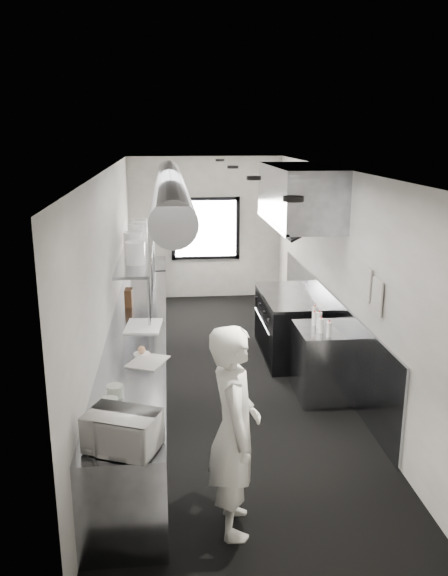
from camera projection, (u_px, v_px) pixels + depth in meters
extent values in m
cube|color=black|center=(226.00, 376.00, 7.91)|extent=(3.00, 8.00, 0.01)
cube|color=silver|center=(226.00, 169.00, 7.17)|extent=(3.00, 8.00, 0.01)
cube|color=silver|center=(205.00, 228.00, 11.38)|extent=(3.00, 0.02, 2.80)
cube|color=silver|center=(289.00, 430.00, 3.70)|extent=(3.00, 0.02, 2.80)
cube|color=silver|center=(110.00, 281.00, 7.39)|extent=(0.02, 8.00, 2.80)
cube|color=silver|center=(337.00, 275.00, 7.68)|extent=(0.02, 8.00, 2.80)
cube|color=gray|center=(327.00, 328.00, 8.19)|extent=(0.03, 5.50, 1.10)
cylinder|color=gray|center=(170.00, 187.00, 7.55)|extent=(0.40, 6.40, 0.40)
cube|color=white|center=(206.00, 229.00, 11.34)|extent=(1.20, 0.03, 1.10)
cube|color=black|center=(205.00, 199.00, 11.20)|extent=(1.36, 0.03, 0.08)
cube|color=black|center=(206.00, 257.00, 11.51)|extent=(1.36, 0.03, 0.08)
cube|color=black|center=(173.00, 229.00, 11.30)|extent=(0.08, 0.03, 1.25)
cube|color=black|center=(238.00, 228.00, 11.42)|extent=(0.08, 0.03, 1.25)
cube|color=gray|center=(299.00, 195.00, 8.05)|extent=(0.80, 2.20, 0.80)
cube|color=gray|center=(272.00, 223.00, 8.12)|extent=(0.05, 2.20, 0.05)
cube|color=black|center=(293.00, 219.00, 8.13)|extent=(0.50, 2.10, 0.28)
cube|color=gray|center=(139.00, 363.00, 7.20)|extent=(0.70, 6.00, 0.90)
cube|color=gray|center=(137.00, 253.00, 8.34)|extent=(0.45, 3.00, 0.04)
cylinder|color=gray|center=(149.00, 302.00, 7.10)|extent=(0.04, 0.04, 0.66)
cylinder|color=gray|center=(152.00, 275.00, 8.45)|extent=(0.04, 0.04, 0.66)
cylinder|color=gray|center=(153.00, 255.00, 9.79)|extent=(0.04, 0.04, 0.66)
cube|color=black|center=(291.00, 326.00, 8.56)|extent=(0.85, 1.60, 0.90)
cube|color=gray|center=(292.00, 296.00, 8.43)|extent=(0.85, 1.60, 0.04)
cube|color=gray|center=(264.00, 327.00, 8.52)|extent=(0.03, 1.55, 0.80)
cylinder|color=gray|center=(262.00, 321.00, 8.49)|extent=(0.03, 1.30, 0.03)
cube|color=gray|center=(322.00, 362.00, 7.22)|extent=(0.65, 0.80, 0.90)
cube|color=gray|center=(148.00, 287.00, 10.75)|extent=(0.70, 1.20, 0.90)
cube|color=beige|center=(366.00, 284.00, 6.47)|extent=(0.02, 0.28, 0.38)
cube|color=beige|center=(377.00, 297.00, 6.15)|extent=(0.02, 0.28, 0.38)
imported|color=silver|center=(234.00, 431.00, 4.68)|extent=(0.44, 0.67, 1.81)
imported|color=silver|center=(122.00, 431.00, 4.37)|extent=(0.61, 0.55, 0.30)
cylinder|color=beige|center=(109.00, 405.00, 5.01)|extent=(0.20, 0.20, 0.11)
cylinder|color=beige|center=(115.00, 391.00, 5.28)|extent=(0.20, 0.20, 0.11)
cube|color=silver|center=(148.00, 362.00, 6.08)|extent=(0.49, 0.53, 0.01)
cylinder|color=white|center=(142.00, 354.00, 6.28)|extent=(0.23, 0.23, 0.02)
sphere|color=tan|center=(141.00, 350.00, 6.27)|extent=(0.08, 0.08, 0.08)
cube|color=silver|center=(143.00, 326.00, 7.17)|extent=(0.48, 0.61, 0.02)
cube|color=#4F2E1B|center=(129.00, 297.00, 8.02)|extent=(0.11, 0.22, 0.24)
cylinder|color=white|center=(135.00, 253.00, 7.52)|extent=(0.26, 0.26, 0.30)
cylinder|color=white|center=(133.00, 244.00, 7.97)|extent=(0.29, 0.29, 0.34)
cylinder|color=white|center=(137.00, 236.00, 8.57)|extent=(0.34, 0.34, 0.36)
cylinder|color=white|center=(140.00, 231.00, 8.96)|extent=(0.25, 0.25, 0.37)
cylinder|color=silver|center=(329.00, 329.00, 6.82)|extent=(0.07, 0.07, 0.18)
cylinder|color=silver|center=(321.00, 326.00, 6.94)|extent=(0.08, 0.08, 0.18)
cylinder|color=silver|center=(319.00, 320.00, 7.12)|extent=(0.08, 0.08, 0.20)
cylinder|color=silver|center=(314.00, 319.00, 7.22)|extent=(0.07, 0.07, 0.17)
cylinder|color=silver|center=(315.00, 314.00, 7.38)|extent=(0.07, 0.07, 0.19)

